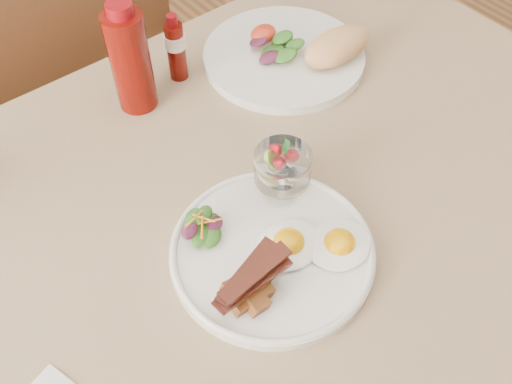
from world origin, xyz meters
The scene contains 10 objects.
table centered at (0.00, 0.00, 0.66)m, with size 1.33×0.88×0.75m.
chair_far centered at (0.00, 0.66, 0.52)m, with size 0.42×0.42×0.93m.
main_plate centered at (-0.03, -0.08, 0.76)m, with size 0.28×0.28×0.02m, color silver.
fried_eggs centered at (0.02, -0.12, 0.78)m, with size 0.15×0.13×0.03m.
bacon_potato_pile centered at (-0.09, -0.12, 0.79)m, with size 0.11×0.07×0.05m.
side_salad centered at (-0.08, -0.01, 0.78)m, with size 0.07×0.06×0.04m.
fruit_cup centered at (0.05, -0.01, 0.81)m, with size 0.08×0.08×0.08m.
second_plate centered at (0.28, 0.21, 0.77)m, with size 0.29×0.29×0.07m.
ketchup_bottle centered at (-0.01, 0.30, 0.84)m, with size 0.08×0.08×0.19m.
hot_sauce_bottle centered at (0.09, 0.31, 0.81)m, with size 0.04×0.04×0.13m.
Camera 1 is at (-0.31, -0.40, 1.42)m, focal length 40.00 mm.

